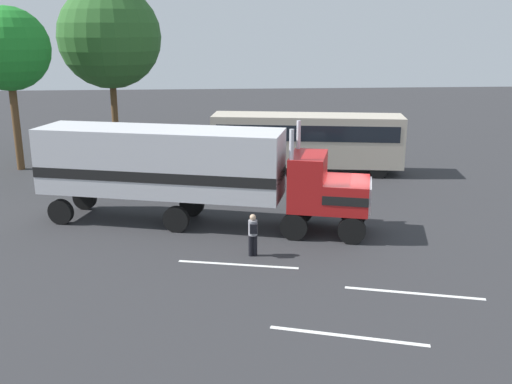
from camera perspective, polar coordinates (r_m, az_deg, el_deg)
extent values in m
plane|color=#2D2D30|center=(24.90, 8.03, -3.65)|extent=(120.00, 120.00, 0.00)
cube|color=silver|center=(21.08, -1.80, -7.15)|extent=(4.31, 1.19, 0.01)
cube|color=silver|center=(19.59, 15.27, -9.59)|extent=(4.27, 1.39, 0.01)
cube|color=silver|center=(16.72, 9.04, -13.84)|extent=(4.23, 1.53, 0.01)
cube|color=#B21919|center=(23.89, 8.90, -0.24)|extent=(2.41, 2.90, 1.20)
cube|color=#B21919|center=(23.86, 5.12, 1.11)|extent=(2.03, 2.79, 2.20)
cube|color=silver|center=(23.88, 11.16, -0.36)|extent=(0.65, 2.04, 1.08)
cube|color=black|center=(23.87, 8.91, -0.10)|extent=(2.42, 2.93, 0.36)
cylinder|color=silver|center=(24.84, 4.16, 3.15)|extent=(0.18, 0.18, 3.40)
cylinder|color=silver|center=(22.72, 3.47, 1.96)|extent=(0.18, 0.18, 3.40)
cube|color=silver|center=(25.16, -9.40, 3.02)|extent=(10.81, 5.36, 2.80)
cube|color=black|center=(25.26, -9.36, 2.09)|extent=(10.82, 5.39, 0.44)
cylinder|color=silver|center=(25.41, 6.31, -0.93)|extent=(1.42, 0.97, 0.64)
cylinder|color=black|center=(25.27, 9.58, -2.11)|extent=(1.14, 0.59, 1.10)
cylinder|color=black|center=(23.18, 9.40, -3.75)|extent=(1.14, 0.59, 1.10)
cylinder|color=black|center=(25.41, 4.40, -1.83)|extent=(1.14, 0.59, 1.10)
cylinder|color=black|center=(23.34, 3.75, -3.43)|extent=(1.14, 0.59, 1.10)
cylinder|color=black|center=(26.41, -6.33, -1.19)|extent=(1.14, 0.59, 1.10)
cylinder|color=black|center=(24.42, -7.86, -2.67)|extent=(1.14, 0.59, 1.10)
cylinder|color=black|center=(28.39, -16.50, -0.56)|extent=(1.14, 0.59, 1.10)
cylinder|color=black|center=(26.55, -18.65, -1.86)|extent=(1.14, 0.59, 1.10)
cylinder|color=black|center=(21.73, -0.51, -5.28)|extent=(0.18, 0.18, 0.82)
cylinder|color=black|center=(21.74, -0.11, -5.26)|extent=(0.18, 0.18, 0.82)
cylinder|color=gray|center=(21.49, -0.31, -3.53)|extent=(0.34, 0.34, 0.58)
sphere|color=tan|center=(21.36, -0.31, -2.50)|extent=(0.23, 0.23, 0.23)
cube|color=black|center=(21.29, -0.26, -3.63)|extent=(0.26, 0.17, 0.36)
cube|color=#BFB29E|center=(34.17, 5.03, 5.15)|extent=(11.27, 4.38, 2.90)
cube|color=black|center=(34.07, 5.05, 6.11)|extent=(10.63, 4.31, 0.90)
cylinder|color=black|center=(35.79, 11.57, 3.01)|extent=(1.03, 0.45, 1.00)
cylinder|color=black|center=(33.62, 11.97, 2.16)|extent=(1.03, 0.45, 1.00)
cylinder|color=black|center=(35.76, -0.96, 3.31)|extent=(1.03, 0.45, 1.00)
cylinder|color=black|center=(33.58, -1.37, 2.49)|extent=(1.03, 0.45, 1.00)
cube|color=#234C8C|center=(33.10, -14.30, 2.11)|extent=(4.71, 2.86, 0.70)
cube|color=#1E232D|center=(33.05, -14.69, 3.17)|extent=(2.45, 2.14, 0.55)
cylinder|color=black|center=(33.30, -11.36, 1.75)|extent=(0.67, 0.38, 0.64)
cylinder|color=black|center=(31.90, -12.37, 1.08)|extent=(0.67, 0.38, 0.64)
cylinder|color=black|center=(34.50, -16.01, 1.93)|extent=(0.67, 0.38, 0.64)
cylinder|color=black|center=(33.15, -17.17, 1.29)|extent=(0.67, 0.38, 0.64)
cylinder|color=brown|center=(37.42, -22.51, 6.13)|extent=(0.44, 0.44, 5.43)
sphere|color=#1F8027|center=(37.03, -23.23, 12.83)|extent=(4.79, 4.79, 4.79)
cylinder|color=brown|center=(41.73, -13.74, 7.65)|extent=(0.44, 0.44, 5.28)
sphere|color=#2C5F27|center=(41.36, -14.20, 14.58)|extent=(6.87, 6.87, 6.87)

